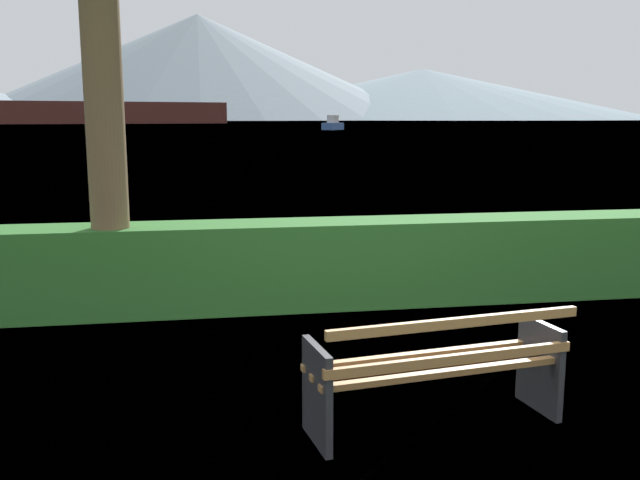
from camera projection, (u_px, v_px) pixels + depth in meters
name	position (u px, v px, depth m)	size (l,w,h in m)	color
ground_plane	(432.00, 424.00, 4.98)	(1400.00, 1400.00, 0.00)	#567A38
water_surface	(202.00, 122.00, 302.74)	(620.00, 620.00, 0.00)	#7A99A8
park_bench	(438.00, 369.00, 4.85)	(1.87, 0.83, 0.87)	#A0703F
hedge_row	(340.00, 263.00, 8.11)	(8.77, 0.74, 0.98)	#2D6B28
cargo_ship_large	(29.00, 104.00, 218.99)	(107.50, 44.28, 21.81)	#471E19
fishing_boat_near	(333.00, 125.00, 118.77)	(4.58, 5.56, 2.45)	#335693
distant_hills	(190.00, 80.00, 560.80)	(818.24, 448.60, 84.15)	gray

